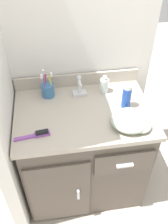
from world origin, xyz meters
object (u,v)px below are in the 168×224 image
toothbrush_cup (48,89)px  shaving_cream_can (127,96)px  hairbrush (37,135)px  hand_towel (132,121)px  soap_dispenser (104,85)px

toothbrush_cup → shaving_cream_can: toothbrush_cup is taller
hairbrush → hand_towel: bearing=-7.0°
hairbrush → soap_dispenser: bearing=30.1°
soap_dispenser → shaving_cream_can: shaving_cream_can is taller
toothbrush_cup → hand_towel: 0.57m
toothbrush_cup → hairbrush: size_ratio=0.94×
toothbrush_cup → soap_dispenser: (0.37, -0.01, 0.00)m
toothbrush_cup → shaving_cream_can: (0.46, -0.18, 0.03)m
soap_dispenser → hairbrush: (-0.44, -0.34, -0.04)m
shaving_cream_can → hairbrush: 0.57m
toothbrush_cup → hand_towel: size_ratio=0.81×
toothbrush_cup → hand_towel: toothbrush_cup is taller
shaving_cream_can → hand_towel: 0.17m
shaving_cream_can → hairbrush: bearing=-162.8°
soap_dispenser → hand_towel: (0.09, -0.34, -0.02)m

